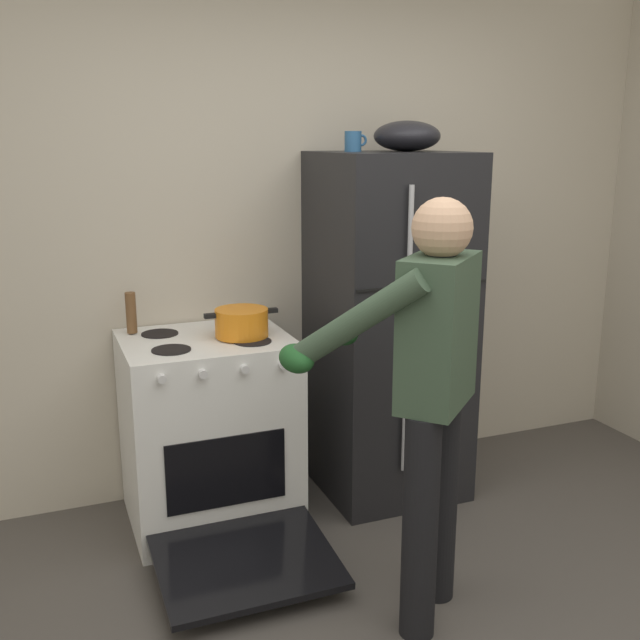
{
  "coord_description": "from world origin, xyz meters",
  "views": [
    {
      "loc": [
        -1.18,
        -1.65,
        1.8
      ],
      "look_at": [
        -0.01,
        1.32,
        1.0
      ],
      "focal_mm": 41.37,
      "sensor_mm": 36.0,
      "label": 1
    }
  ],
  "objects_px": {
    "stove_range": "(210,433)",
    "pepper_mill": "(131,313)",
    "coffee_mug": "(354,141)",
    "refrigerator": "(388,327)",
    "mixing_bowl": "(407,136)",
    "person_cook": "(425,375)",
    "red_pot": "(242,323)"
  },
  "relations": [
    {
      "from": "pepper_mill",
      "to": "red_pot",
      "type": "bearing_deg",
      "value": -28.52
    },
    {
      "from": "person_cook",
      "to": "mixing_bowl",
      "type": "distance_m",
      "value": 1.39
    },
    {
      "from": "stove_range",
      "to": "coffee_mug",
      "type": "height_order",
      "value": "coffee_mug"
    },
    {
      "from": "refrigerator",
      "to": "stove_range",
      "type": "bearing_deg",
      "value": -178.92
    },
    {
      "from": "stove_range",
      "to": "mixing_bowl",
      "type": "relative_size",
      "value": 3.8
    },
    {
      "from": "stove_range",
      "to": "pepper_mill",
      "type": "xyz_separation_m",
      "value": [
        -0.3,
        0.22,
        0.56
      ]
    },
    {
      "from": "coffee_mug",
      "to": "pepper_mill",
      "type": "distance_m",
      "value": 1.32
    },
    {
      "from": "mixing_bowl",
      "to": "red_pot",
      "type": "bearing_deg",
      "value": -176.65
    },
    {
      "from": "stove_range",
      "to": "person_cook",
      "type": "distance_m",
      "value": 1.26
    },
    {
      "from": "coffee_mug",
      "to": "mixing_bowl",
      "type": "xyz_separation_m",
      "value": [
        0.26,
        -0.05,
        0.02
      ]
    },
    {
      "from": "stove_range",
      "to": "coffee_mug",
      "type": "relative_size",
      "value": 10.85
    },
    {
      "from": "refrigerator",
      "to": "person_cook",
      "type": "xyz_separation_m",
      "value": [
        -0.36,
        -1.01,
        0.1
      ]
    },
    {
      "from": "red_pot",
      "to": "mixing_bowl",
      "type": "distance_m",
      "value": 1.19
    },
    {
      "from": "red_pot",
      "to": "mixing_bowl",
      "type": "height_order",
      "value": "mixing_bowl"
    },
    {
      "from": "refrigerator",
      "to": "person_cook",
      "type": "height_order",
      "value": "refrigerator"
    },
    {
      "from": "red_pot",
      "to": "pepper_mill",
      "type": "height_order",
      "value": "pepper_mill"
    },
    {
      "from": "stove_range",
      "to": "pepper_mill",
      "type": "distance_m",
      "value": 0.67
    },
    {
      "from": "stove_range",
      "to": "coffee_mug",
      "type": "xyz_separation_m",
      "value": [
        0.76,
        0.07,
        1.33
      ]
    },
    {
      "from": "person_cook",
      "to": "stove_range",
      "type": "bearing_deg",
      "value": 119.76
    },
    {
      "from": "refrigerator",
      "to": "stove_range",
      "type": "distance_m",
      "value": 1.02
    },
    {
      "from": "coffee_mug",
      "to": "refrigerator",
      "type": "bearing_deg",
      "value": -15.83
    },
    {
      "from": "mixing_bowl",
      "to": "pepper_mill",
      "type": "bearing_deg",
      "value": 171.34
    },
    {
      "from": "coffee_mug",
      "to": "mixing_bowl",
      "type": "height_order",
      "value": "mixing_bowl"
    },
    {
      "from": "pepper_mill",
      "to": "stove_range",
      "type": "bearing_deg",
      "value": -35.98
    },
    {
      "from": "refrigerator",
      "to": "red_pot",
      "type": "relative_size",
      "value": 5.03
    },
    {
      "from": "red_pot",
      "to": "pepper_mill",
      "type": "relative_size",
      "value": 1.8
    },
    {
      "from": "stove_range",
      "to": "refrigerator",
      "type": "bearing_deg",
      "value": 1.08
    },
    {
      "from": "refrigerator",
      "to": "coffee_mug",
      "type": "distance_m",
      "value": 0.93
    },
    {
      "from": "person_cook",
      "to": "red_pot",
      "type": "distance_m",
      "value": 1.05
    },
    {
      "from": "stove_range",
      "to": "mixing_bowl",
      "type": "distance_m",
      "value": 1.69
    },
    {
      "from": "refrigerator",
      "to": "red_pot",
      "type": "xyz_separation_m",
      "value": [
        -0.77,
        -0.05,
        0.11
      ]
    },
    {
      "from": "refrigerator",
      "to": "person_cook",
      "type": "bearing_deg",
      "value": -109.77
    }
  ]
}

